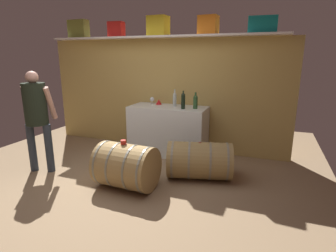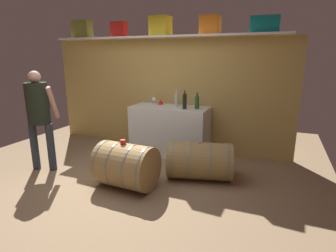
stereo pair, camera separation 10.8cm
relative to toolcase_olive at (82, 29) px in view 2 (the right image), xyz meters
name	(u,v)px [view 2 (the right image)]	position (x,y,z in m)	size (l,w,h in m)	color
ground_plane	(126,176)	(1.74, -1.40, -2.31)	(5.99, 7.33, 0.02)	#8B7153
back_wall_panel	(165,95)	(1.74, 0.15, -1.25)	(4.79, 0.10, 2.09)	tan
high_shelf_board	(162,37)	(1.74, 0.00, -0.19)	(4.40, 0.40, 0.03)	white
toolcase_olive	(82,29)	(0.00, 0.00, 0.00)	(0.41, 0.18, 0.35)	olive
toolcase_red	(119,30)	(0.87, 0.00, -0.03)	(0.28, 0.19, 0.28)	red
toolcase_yellow	(160,26)	(1.72, 0.00, 0.00)	(0.34, 0.28, 0.34)	yellow
toolcase_orange	(210,25)	(2.63, 0.00, -0.02)	(0.31, 0.25, 0.31)	orange
toolcase_teal	(265,24)	(3.50, 0.00, -0.05)	(0.43, 0.25, 0.25)	#10797B
work_cabinet	(170,130)	(1.99, -0.22, -1.85)	(1.40, 0.61, 0.89)	white
wine_bottle_clear	(176,99)	(2.09, -0.14, -1.28)	(0.07, 0.07, 0.31)	#B8C2BC
wine_bottle_dark	(185,101)	(2.31, -0.33, -1.27)	(0.07, 0.07, 0.32)	black
wine_bottle_green	(197,102)	(2.50, -0.23, -1.28)	(0.08, 0.08, 0.28)	#2D542D
wine_glass	(154,99)	(1.62, -0.08, -1.32)	(0.08, 0.08, 0.14)	white
red_funnel	(161,102)	(1.75, -0.05, -1.36)	(0.11, 0.11, 0.10)	red
wine_barrel_near	(126,166)	(1.94, -1.70, -1.99)	(0.82, 0.66, 0.63)	#987948
wine_barrel_far	(200,161)	(2.80, -1.07, -2.02)	(1.04, 0.76, 0.56)	olive
tasting_cup	(123,142)	(1.90, -1.70, -1.65)	(0.07, 0.07, 0.06)	red
winemaker_pouring	(39,111)	(0.40, -1.67, -1.34)	(0.50, 0.44, 1.57)	#2A323E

